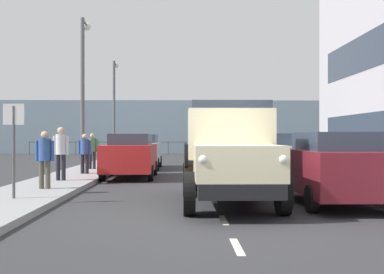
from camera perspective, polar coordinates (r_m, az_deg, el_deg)
The scene contains 19 objects.
ground_plane at distance 21.35m, azimuth 0.96°, elevation -4.28°, with size 80.00×80.00×0.00m, color #2D2D30.
sidewalk_left at distance 22.09m, azimuth 13.86°, elevation -3.94°, with size 2.32×42.28×0.15m, color gray.
sidewalk_right at distance 21.72m, azimuth -12.16°, elevation -4.01°, with size 2.32×42.28×0.15m, color gray.
road_centreline_markings at distance 21.12m, azimuth 0.98°, elevation -4.32°, with size 0.12×38.96×0.01m.
sea_horizon at distance 45.43m, azimuth -0.20°, elevation 1.19°, with size 80.00×0.80×5.00m, color gray.
seawall_railing at distance 41.83m, azimuth -0.12°, elevation -0.88°, with size 28.08×0.08×1.20m.
truck_vintage_cream at distance 11.22m, azimuth 4.51°, elevation -2.20°, with size 2.17×5.64×2.43m.
car_maroon_kerbside_near at distance 11.99m, azimuth 16.39°, elevation -3.40°, with size 1.94×4.29×1.72m.
car_white_kerbside_1 at distance 17.69m, azimuth 10.60°, elevation -2.28°, with size 1.91×4.33×1.72m.
car_teal_kerbside_2 at distance 23.16m, azimuth 7.78°, elevation -1.72°, with size 1.80×4.37×1.72m.
car_red_oppositeside_0 at distance 18.88m, azimuth -7.31°, elevation -2.13°, with size 1.93×4.23×1.72m.
car_silver_oppositeside_1 at distance 24.30m, azimuth -5.95°, elevation -1.63°, with size 1.86×4.63×1.72m.
pedestrian_with_bag at distance 14.16m, azimuth -17.06°, elevation -2.05°, with size 0.53×0.34×1.62m.
pedestrian_by_lamp at distance 16.69m, azimuth -15.28°, elevation -1.37°, with size 0.53×0.34×1.78m.
pedestrian_in_dark_coat at distance 19.47m, azimuth -12.60°, elevation -1.56°, with size 0.53×0.34×1.57m.
pedestrian_near_railing at distance 22.19m, azimuth -11.75°, elevation -1.30°, with size 0.53×0.34×1.61m.
lamp_post_promenade at distance 19.90m, azimuth -12.75°, elevation 6.54°, with size 0.32×1.14×6.21m.
lamp_post_far at distance 30.32m, azimuth -9.18°, elevation 4.27°, with size 0.32×1.14×6.15m.
street_sign at distance 12.20m, azimuth -20.37°, elevation 0.35°, with size 0.50×0.07×2.25m.
Camera 1 is at (0.81, 9.00, 1.63)m, focal length 45.02 mm.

